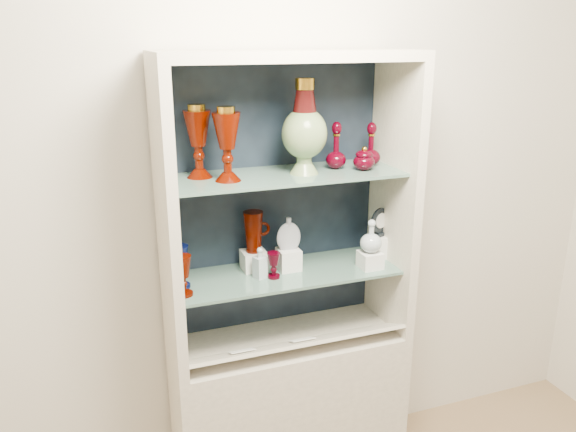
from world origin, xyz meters
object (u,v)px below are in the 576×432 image
object	(u,v)px
cobalt_goblet	(180,267)
clear_round_decanter	(371,237)
enamel_urn	(304,127)
ruby_goblet_tall	(183,276)
clear_square_bottle	(260,263)
flat_flask	(289,233)
ruby_decanter_a	(336,143)
ruby_pitcher	(253,232)
cameo_medallion	(380,222)
ruby_goblet_small	(274,265)
ruby_decanter_b	(371,143)
lidded_bowl	(364,158)
pedestal_lamp_left	(227,144)
pedestal_lamp_right	(198,141)

from	to	relation	value
cobalt_goblet	clear_round_decanter	world-z (taller)	clear_round_decanter
clear_round_decanter	enamel_urn	bearing A→B (deg)	167.30
ruby_goblet_tall	clear_round_decanter	bearing A→B (deg)	0.02
clear_square_bottle	flat_flask	distance (m)	0.17
ruby_decanter_a	cobalt_goblet	world-z (taller)	ruby_decanter_a
ruby_pitcher	flat_flask	world-z (taller)	ruby_pitcher
cobalt_goblet	ruby_decanter_a	bearing A→B (deg)	1.93
cameo_medallion	cobalt_goblet	bearing A→B (deg)	160.83
cobalt_goblet	ruby_goblet_tall	distance (m)	0.07
flat_flask	ruby_goblet_tall	bearing A→B (deg)	-164.04
ruby_pitcher	ruby_goblet_small	bearing A→B (deg)	-64.74
cobalt_goblet	flat_flask	xyz separation A→B (m)	(0.46, 0.03, 0.08)
enamel_urn	cobalt_goblet	xyz separation A→B (m)	(-0.51, 0.01, -0.52)
ruby_decanter_b	clear_round_decanter	bearing A→B (deg)	-108.39
lidded_bowl	cameo_medallion	distance (m)	0.33
ruby_pitcher	enamel_urn	bearing A→B (deg)	-23.87
lidded_bowl	ruby_goblet_small	distance (m)	0.57
pedestal_lamp_left	clear_square_bottle	world-z (taller)	pedestal_lamp_left
enamel_urn	ruby_decanter_a	xyz separation A→B (m)	(0.15, 0.03, -0.08)
pedestal_lamp_left	ruby_decanter_b	bearing A→B (deg)	4.70
ruby_pitcher	flat_flask	xyz separation A→B (m)	(0.14, -0.05, -0.00)
ruby_decanter_b	lidded_bowl	xyz separation A→B (m)	(-0.06, -0.06, -0.05)
ruby_decanter_a	cameo_medallion	distance (m)	0.42
cobalt_goblet	clear_square_bottle	xyz separation A→B (m)	(0.32, -0.02, -0.02)
pedestal_lamp_left	cameo_medallion	bearing A→B (deg)	3.92
ruby_goblet_small	cameo_medallion	distance (m)	0.52
enamel_urn	clear_round_decanter	world-z (taller)	enamel_urn
clear_square_bottle	ruby_decanter_b	bearing A→B (deg)	4.58
ruby_goblet_small	ruby_pitcher	distance (m)	0.17
ruby_pitcher	cameo_medallion	xyz separation A→B (m)	(0.56, -0.06, -0.00)
pedestal_lamp_left	enamel_urn	bearing A→B (deg)	3.07
lidded_bowl	cameo_medallion	world-z (taller)	lidded_bowl
enamel_urn	pedestal_lamp_right	bearing A→B (deg)	169.53
ruby_decanter_a	cobalt_goblet	distance (m)	0.80
ruby_decanter_b	ruby_goblet_small	world-z (taller)	ruby_decanter_b
ruby_pitcher	flat_flask	size ratio (longest dim) A/B	1.21
clear_round_decanter	ruby_goblet_tall	bearing A→B (deg)	-179.98
flat_flask	cameo_medallion	world-z (taller)	same
ruby_goblet_tall	cameo_medallion	distance (m)	0.89
ruby_decanter_b	ruby_goblet_small	size ratio (longest dim) A/B	1.78
pedestal_lamp_left	flat_flask	world-z (taller)	pedestal_lamp_left
enamel_urn	ruby_decanter_b	size ratio (longest dim) A/B	1.91
pedestal_lamp_left	ruby_goblet_tall	xyz separation A→B (m)	(-0.20, -0.05, -0.48)
ruby_goblet_small	clear_round_decanter	distance (m)	0.43
ruby_decanter_a	cameo_medallion	bearing A→B (deg)	-0.92
pedestal_lamp_left	cameo_medallion	world-z (taller)	pedestal_lamp_left
ruby_decanter_b	lidded_bowl	size ratio (longest dim) A/B	1.94
cobalt_goblet	ruby_goblet_tall	bearing A→B (deg)	-90.00
clear_round_decanter	pedestal_lamp_right	bearing A→B (deg)	168.61
pedestal_lamp_left	cobalt_goblet	world-z (taller)	pedestal_lamp_left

